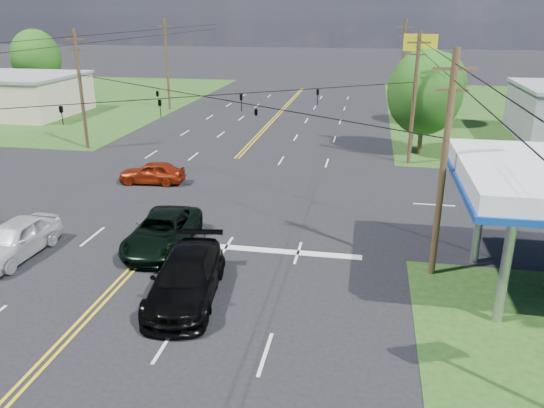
% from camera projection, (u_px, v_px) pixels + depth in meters
% --- Properties ---
extents(ground, '(280.00, 280.00, 0.00)m').
position_uv_depth(ground, '(206.00, 191.00, 33.62)').
color(ground, black).
rests_on(ground, ground).
extents(grass_nw, '(46.00, 48.00, 0.03)m').
position_uv_depth(grass_nw, '(21.00, 99.00, 69.15)').
color(grass_nw, '#1D3F14').
rests_on(grass_nw, ground).
extents(stop_bar, '(10.00, 0.50, 0.02)m').
position_uv_depth(stop_bar, '(257.00, 250.00, 25.38)').
color(stop_bar, silver).
rests_on(stop_bar, ground).
extents(retail_nw, '(16.00, 11.00, 4.00)m').
position_uv_depth(retail_nw, '(3.00, 95.00, 58.37)').
color(retail_nw, beige).
rests_on(retail_nw, ground).
extents(pole_se, '(1.60, 0.28, 9.50)m').
position_uv_depth(pole_se, '(444.00, 165.00, 21.41)').
color(pole_se, '#442F1C').
rests_on(pole_se, ground).
extents(pole_nw, '(1.60, 0.28, 9.50)m').
position_uv_depth(pole_nw, '(81.00, 88.00, 42.47)').
color(pole_nw, '#442F1C').
rests_on(pole_nw, ground).
extents(pole_ne, '(1.60, 0.28, 9.50)m').
position_uv_depth(pole_ne, '(414.00, 98.00, 38.03)').
color(pole_ne, '#442F1C').
rests_on(pole_ne, ground).
extents(pole_left_far, '(1.60, 0.28, 10.00)m').
position_uv_depth(pole_left_far, '(167.00, 63.00, 59.93)').
color(pole_left_far, '#442F1C').
rests_on(pole_left_far, ground).
extents(pole_right_far, '(1.60, 0.28, 10.00)m').
position_uv_depth(pole_right_far, '(402.00, 68.00, 55.50)').
color(pole_right_far, '#442F1C').
rests_on(pole_right_far, ground).
extents(span_wire_signals, '(26.00, 18.00, 1.13)m').
position_uv_depth(span_wire_signals, '(202.00, 96.00, 31.57)').
color(span_wire_signals, black).
rests_on(span_wire_signals, ground).
extents(power_lines, '(26.04, 100.00, 0.64)m').
position_uv_depth(power_lines, '(188.00, 53.00, 28.82)').
color(power_lines, black).
rests_on(power_lines, ground).
extents(tree_right_a, '(5.70, 5.70, 8.18)m').
position_uv_depth(tree_right_a, '(425.00, 93.00, 40.65)').
color(tree_right_a, '#442F1C').
rests_on(tree_right_a, ground).
extents(tree_right_b, '(4.94, 4.94, 7.09)m').
position_uv_depth(tree_right_b, '(440.00, 82.00, 51.53)').
color(tree_right_b, '#442F1C').
rests_on(tree_right_b, ground).
extents(tree_far_l, '(6.08, 6.08, 8.72)m').
position_uv_depth(tree_far_l, '(36.00, 58.00, 66.85)').
color(tree_far_l, '#442F1C').
rests_on(tree_far_l, ground).
extents(pickup_dkgreen, '(3.03, 5.99, 1.62)m').
position_uv_depth(pickup_dkgreen, '(163.00, 232.00, 25.41)').
color(pickup_dkgreen, black).
rests_on(pickup_dkgreen, ground).
extents(suv_black, '(3.23, 6.39, 1.78)m').
position_uv_depth(suv_black, '(186.00, 278.00, 20.82)').
color(suv_black, black).
rests_on(suv_black, ground).
extents(pickup_white, '(2.23, 5.14, 1.73)m').
position_uv_depth(pickup_white, '(15.00, 239.00, 24.44)').
color(pickup_white, silver).
rests_on(pickup_white, ground).
extents(sedan_red, '(4.41, 2.06, 1.46)m').
position_uv_depth(sedan_red, '(152.00, 172.00, 34.97)').
color(sedan_red, maroon).
rests_on(sedan_red, ground).
extents(polesign_ne, '(2.48, 0.94, 9.14)m').
position_uv_depth(polesign_ne, '(419.00, 60.00, 40.31)').
color(polesign_ne, '#A5A5AA').
rests_on(polesign_ne, ground).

